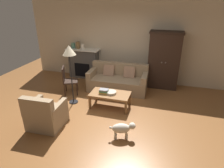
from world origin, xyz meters
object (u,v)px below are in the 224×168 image
armoire (164,60)px  fruit_bowl (111,92)px  floor_lamp (69,54)px  book_stack (104,91)px  dog (123,128)px  coffee_table (110,95)px  side_chair_wooden (68,79)px  armchair_near_left (46,115)px  mantel_vase_cream (83,46)px  couch (118,81)px  mantel_vase_jade (73,46)px  fireplace (84,63)px  mantel_vase_bronze (78,45)px

armoire → fruit_bowl: armoire is taller
floor_lamp → fruit_bowl: bearing=3.3°
fruit_bowl → book_stack: bearing=-170.3°
armoire → dog: size_ratio=3.41×
coffee_table → side_chair_wooden: 1.60m
armchair_near_left → mantel_vase_cream: bearing=97.7°
couch → mantel_vase_cream: 1.94m
mantel_vase_jade → couch: bearing=-21.0°
coffee_table → dog: bearing=-61.8°
couch → mantel_vase_cream: size_ratio=10.84×
couch → floor_lamp: floor_lamp is taller
coffee_table → fruit_bowl: (0.03, 0.00, 0.09)m
couch → book_stack: bearing=-94.5°
mantel_vase_cream → dog: 3.98m
armoire → mantel_vase_cream: (-2.95, 0.06, 0.26)m
coffee_table → fireplace: bearing=130.5°
couch → mantel_vase_cream: bearing=154.5°
fruit_bowl → armchair_near_left: armchair_near_left is taller
coffee_table → mantel_vase_cream: 2.64m
mantel_vase_cream → dog: mantel_vase_cream is taller
mantel_vase_bronze → armoire: bearing=-1.1°
fireplace → fruit_bowl: (1.66, -1.91, -0.12)m
book_stack → mantel_vase_cream: bearing=127.2°
armchair_near_left → coffee_table: bearing=47.6°
book_stack → couch: bearing=85.5°
floor_lamp → armoire: bearing=38.0°
coffee_table → side_chair_wooden: size_ratio=1.22×
side_chair_wooden → mantel_vase_jade: bearing=108.1°
fireplace → armchair_near_left: 3.27m
armoire → coffee_table: (-1.32, -1.84, -0.58)m
mantel_vase_cream → fruit_bowl: bearing=-48.8°
armoire → book_stack: armoire is taller
fruit_bowl → dog: 1.39m
dog → armchair_near_left: bearing=-177.0°
armoire → mantel_vase_bronze: size_ratio=7.43×
couch → floor_lamp: 1.98m
dog → fruit_bowl: bearing=117.2°
armoire → fruit_bowl: bearing=-125.1°
armchair_near_left → side_chair_wooden: 1.78m
coffee_table → fruit_bowl: size_ratio=3.72×
book_stack → armchair_near_left: (-1.03, -1.28, -0.16)m
side_chair_wooden → book_stack: bearing=-18.6°
fruit_bowl → side_chair_wooden: size_ratio=0.33×
mantel_vase_bronze → mantel_vase_cream: size_ratio=1.42×
couch → floor_lamp: size_ratio=1.14×
fruit_bowl → mantel_vase_jade: mantel_vase_jade is taller
fruit_bowl → mantel_vase_bronze: size_ratio=1.16×
armchair_near_left → side_chair_wooden: (-0.33, 1.74, 0.20)m
fireplace → side_chair_wooden: size_ratio=1.40×
mantel_vase_bronze → mantel_vase_cream: (0.18, 0.00, -0.04)m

